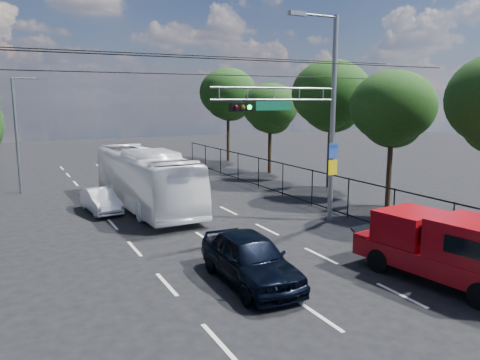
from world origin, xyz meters
TOP-DOWN VIEW (x-y plane):
  - ground at (0.00, 0.00)m, footprint 120.00×120.00m
  - lane_markings at (-0.00, 14.00)m, footprint 6.12×38.00m
  - signal_mast at (5.28, 7.99)m, footprint 6.43×0.39m
  - streetlight_left at (-6.33, 22.00)m, footprint 2.09×0.22m
  - utility_wires at (0.00, 8.83)m, footprint 22.00×5.04m
  - fence_right at (7.60, 12.17)m, footprint 0.06×34.03m
  - tree_right_b at (11.22, 9.02)m, footprint 4.50×4.50m
  - tree_right_c at (11.82, 15.02)m, footprint 5.10×5.10m
  - tree_right_d at (11.42, 22.02)m, footprint 4.32×4.32m
  - tree_right_e at (11.62, 30.02)m, footprint 5.28×5.28m
  - red_pickup at (5.01, 0.08)m, footprint 2.95×6.17m
  - navy_hatchback at (-0.57, 2.93)m, footprint 2.11×4.84m
  - white_bus at (-0.60, 14.88)m, footprint 2.96×11.35m
  - white_van at (-3.00, 14.73)m, footprint 1.62×3.79m

SIDE VIEW (x-z plane):
  - ground at x=0.00m, z-range 0.00..0.00m
  - lane_markings at x=0.00m, z-range 0.00..0.01m
  - white_van at x=-3.00m, z-range 0.00..1.22m
  - navy_hatchback at x=-0.57m, z-range 0.00..1.62m
  - fence_right at x=7.60m, z-range 0.03..2.03m
  - red_pickup at x=5.01m, z-range 0.07..2.29m
  - white_bus at x=-0.60m, z-range 0.00..3.14m
  - streetlight_left at x=-6.33m, z-range 0.40..7.48m
  - tree_right_d at x=11.42m, z-range 1.34..8.36m
  - tree_right_b at x=11.22m, z-range 1.40..8.71m
  - signal_mast at x=5.28m, z-range 0.49..9.99m
  - tree_right_c at x=11.82m, z-range 1.59..9.88m
  - tree_right_e at x=11.62m, z-range 1.65..10.23m
  - utility_wires at x=0.00m, z-range 6.86..7.60m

